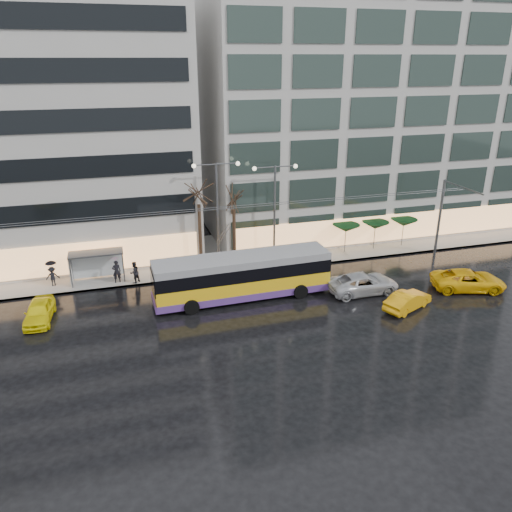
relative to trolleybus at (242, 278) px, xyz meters
name	(u,v)px	position (x,y,z in m)	size (l,w,h in m)	color
ground	(224,332)	(-2.49, -4.63, -1.67)	(140.00, 140.00, 0.00)	black
sidewalk	(212,254)	(-0.49, 9.37, -1.59)	(80.00, 10.00, 0.15)	gray
kerb	(224,275)	(-0.49, 4.42, -1.59)	(80.00, 0.10, 0.15)	slate
building_right	(363,104)	(16.51, 14.37, 10.98)	(32.00, 14.00, 25.00)	#B0ACA8
trolleybus	(242,278)	(0.00, 0.00, 0.00)	(13.36, 5.29, 6.16)	yellow
catenary	(213,233)	(-1.49, 3.30, 2.59)	(42.24, 5.12, 7.00)	#595B60
bus_shelter	(92,260)	(-10.87, 6.05, 0.29)	(4.20, 1.60, 2.51)	#595B60
street_lamp_near	(217,201)	(-0.49, 6.17, 4.32)	(3.96, 0.36, 9.03)	#595B60
street_lamp_far	(275,200)	(4.51, 6.17, 4.05)	(3.96, 0.36, 8.53)	#595B60
tree_a	(198,189)	(-1.99, 6.37, 5.42)	(3.20, 3.20, 8.40)	black
tree_b	(234,194)	(1.01, 6.57, 4.73)	(3.20, 3.20, 7.70)	black
parasol_a	(346,228)	(11.51, 6.37, 0.78)	(2.50, 2.50, 2.65)	#595B60
parasol_b	(375,225)	(14.51, 6.37, 0.78)	(2.50, 2.50, 2.65)	#595B60
parasol_c	(404,223)	(17.51, 6.37, 0.78)	(2.50, 2.50, 2.65)	#595B60
taxi_a	(39,311)	(-14.40, 0.47, -0.95)	(1.70, 4.22, 1.44)	#FFED0D
taxi_b	(408,300)	(11.02, -5.07, -0.99)	(1.43, 4.12, 1.36)	#F9A70D
taxi_c	(468,280)	(17.40, -3.49, -0.89)	(2.59, 5.62, 1.56)	yellow
sedan_silver	(363,283)	(9.20, -1.69, -0.90)	(2.55, 5.54, 1.54)	silver
pedestrian_a	(116,266)	(-9.05, 5.23, -0.10)	(1.08, 1.10, 2.19)	black
pedestrian_b	(134,272)	(-7.70, 4.77, -0.63)	(1.10, 1.08, 1.78)	black
pedestrian_c	(52,272)	(-13.94, 6.01, -0.40)	(1.06, 0.86, 2.11)	black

